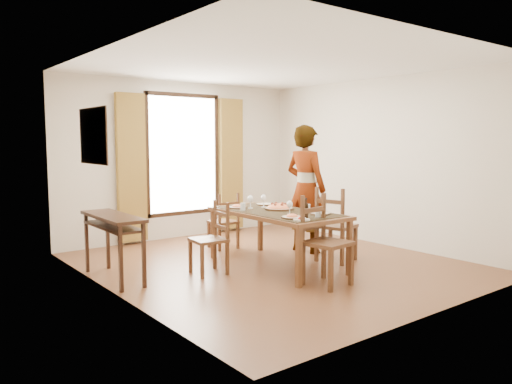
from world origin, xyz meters
TOP-DOWN VIEW (x-y plane):
  - ground at (0.00, 0.00)m, footprint 5.00×5.00m
  - room_shell at (-0.00, 0.13)m, footprint 4.60×5.10m
  - console_table at (-2.03, 0.60)m, footprint 0.38×1.20m
  - dining_table at (-0.04, -0.13)m, footprint 0.98×1.93m
  - chair_west at (-0.94, 0.11)m, footprint 0.45×0.45m
  - chair_north at (0.02, 1.23)m, footprint 0.41×0.41m
  - chair_south at (-0.15, -1.13)m, footprint 0.53×0.53m
  - chair_east at (0.78, -0.42)m, footprint 0.57×0.57m
  - man at (0.89, 0.30)m, footprint 0.83×0.65m
  - plate_sw at (-0.29, -0.71)m, footprint 0.27×0.27m
  - plate_se at (0.20, -0.69)m, footprint 0.27×0.27m
  - plate_nw at (-0.30, 0.43)m, footprint 0.27×0.27m
  - plate_ne at (0.22, 0.45)m, footprint 0.27×0.27m
  - pasta_platter at (0.07, -0.04)m, footprint 0.40×0.40m
  - caprese_plate at (-0.31, -0.91)m, footprint 0.20×0.20m
  - wine_glass_a at (-0.13, -0.49)m, footprint 0.08×0.08m
  - wine_glass_b at (0.04, 0.26)m, footprint 0.08×0.08m
  - wine_glass_c at (-0.17, 0.29)m, footprint 0.08×0.08m
  - tumbler_a at (0.24, -0.42)m, footprint 0.07×0.07m
  - tumbler_b at (-0.37, 0.20)m, footprint 0.07×0.07m
  - tumbler_c at (0.01, -0.85)m, footprint 0.07×0.07m
  - wine_bottle at (-0.18, -0.83)m, footprint 0.07×0.07m

SIDE VIEW (x-z plane):
  - ground at x=0.00m, z-range 0.00..0.00m
  - chair_north at x=0.02m, z-range -0.03..0.85m
  - chair_west at x=-0.94m, z-range -0.03..0.89m
  - chair_east at x=0.78m, z-range -0.04..1.02m
  - chair_south at x=-0.15m, z-range -0.04..1.03m
  - console_table at x=-2.03m, z-range 0.28..1.08m
  - dining_table at x=-0.04m, z-range 0.32..1.07m
  - caprese_plate at x=-0.31m, z-range 0.76..0.80m
  - plate_sw at x=-0.29m, z-range 0.76..0.81m
  - plate_se at x=0.20m, z-range 0.76..0.81m
  - plate_nw at x=-0.30m, z-range 0.76..0.81m
  - plate_ne at x=0.22m, z-range 0.76..0.81m
  - pasta_platter at x=0.07m, z-range 0.76..0.86m
  - tumbler_a at x=0.24m, z-range 0.76..0.86m
  - tumbler_b at x=-0.37m, z-range 0.76..0.86m
  - tumbler_c at x=0.01m, z-range 0.76..0.86m
  - wine_glass_a at x=-0.13m, z-range 0.76..0.94m
  - wine_glass_b at x=0.04m, z-range 0.76..0.94m
  - wine_glass_c at x=-0.17m, z-range 0.76..0.94m
  - wine_bottle at x=-0.18m, z-range 0.76..1.00m
  - man at x=0.89m, z-range 0.00..1.93m
  - room_shell at x=0.00m, z-range 0.17..2.91m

